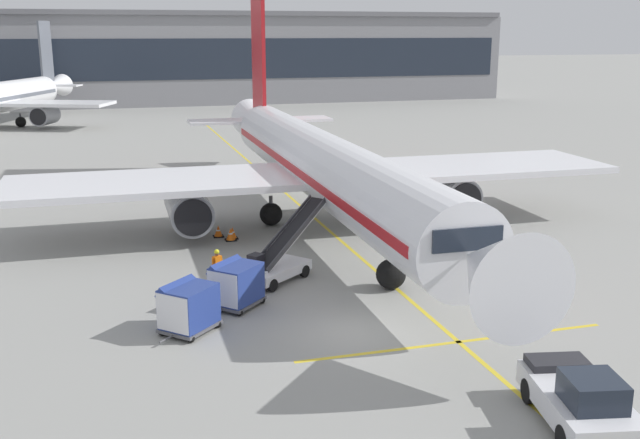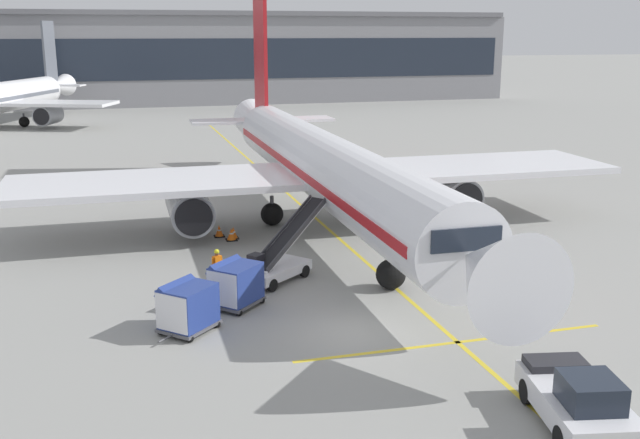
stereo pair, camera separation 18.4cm
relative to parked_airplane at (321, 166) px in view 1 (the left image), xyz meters
name	(u,v)px [view 1 (the left image)]	position (x,y,z in m)	size (l,w,h in m)	color
ground_plane	(355,332)	(-3.17, -15.41, -3.50)	(600.00, 600.00, 0.00)	gray
parked_airplane	(321,166)	(0.00, 0.00, 0.00)	(34.49, 44.28, 14.72)	white
belt_loader	(278,260)	(-4.53, -8.66, -2.59)	(4.79, 4.23, 3.32)	silver
baggage_cart_lead	(235,283)	(-6.98, -11.52, -2.50)	(2.55, 2.55, 1.91)	#515156
baggage_cart_second	(188,306)	(-9.12, -13.59, -2.50)	(2.55, 2.55, 1.91)	#515156
pushback_tug	(580,399)	(0.73, -23.61, -2.67)	(2.94, 4.73, 1.83)	silver
ground_crew_by_loader	(217,266)	(-7.34, -9.00, -2.50)	(0.50, 0.41, 1.74)	#333847
ground_crew_by_carts	(237,278)	(-6.82, -10.93, -2.50)	(0.56, 0.33, 1.74)	#333847
safety_cone_engine_keepout	(232,233)	(-5.39, -1.31, -3.19)	(0.57, 0.57, 0.65)	black
safety_cone_wingtip	(231,235)	(-5.54, -1.63, -3.17)	(0.59, 0.59, 0.68)	black
safety_cone_nose_mark	(218,231)	(-6.07, -0.71, -3.19)	(0.56, 0.56, 0.64)	black
apron_guidance_line_lead_in	(327,229)	(0.13, -0.83, -3.49)	(0.20, 110.00, 0.01)	yellow
apron_guidance_line_stop_bar	(455,342)	(-0.01, -17.31, -3.49)	(12.00, 0.20, 0.01)	yellow
terminal_building	(193,57)	(2.64, 82.37, 3.43)	(99.23, 18.70, 13.96)	gray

